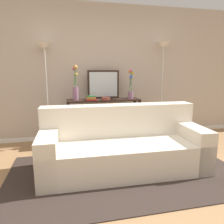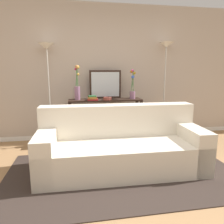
{
  "view_description": "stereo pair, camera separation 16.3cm",
  "coord_description": "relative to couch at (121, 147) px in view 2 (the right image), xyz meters",
  "views": [
    {
      "loc": [
        -0.62,
        -1.93,
        1.38
      ],
      "look_at": [
        0.12,
        1.38,
        0.71
      ],
      "focal_mm": 34.26,
      "sensor_mm": 36.0,
      "label": 1
    },
    {
      "loc": [
        -0.46,
        -1.96,
        1.38
      ],
      "look_at": [
        0.12,
        1.38,
        0.71
      ],
      "focal_mm": 34.26,
      "sensor_mm": 36.0,
      "label": 2
    }
  ],
  "objects": [
    {
      "name": "ground_plane",
      "position": [
        -0.15,
        -0.8,
        -0.33
      ],
      "size": [
        16.0,
        16.0,
        0.02
      ],
      "primitive_type": "cube",
      "color": "#9E754C"
    },
    {
      "name": "back_wall",
      "position": [
        -0.15,
        1.59,
        0.99
      ],
      "size": [
        12.0,
        0.15,
        2.62
      ],
      "color": "white",
      "rests_on": "ground"
    },
    {
      "name": "area_rug",
      "position": [
        -0.0,
        -0.16,
        -0.31
      ],
      "size": [
        3.1,
        1.73,
        0.01
      ],
      "color": "#332823",
      "rests_on": "ground"
    },
    {
      "name": "couch",
      "position": [
        0.0,
        0.0,
        0.0
      ],
      "size": [
        2.24,
        0.91,
        0.88
      ],
      "color": "beige",
      "rests_on": "ground"
    },
    {
      "name": "console_table",
      "position": [
        -0.04,
        1.22,
        0.25
      ],
      "size": [
        1.38,
        0.33,
        0.83
      ],
      "color": "black",
      "rests_on": "ground"
    },
    {
      "name": "floor_lamp_left",
      "position": [
        -1.07,
        1.3,
        1.13
      ],
      "size": [
        0.28,
        0.28,
        1.84
      ],
      "color": "#B7B2A8",
      "rests_on": "ground"
    },
    {
      "name": "floor_lamp_right",
      "position": [
        1.17,
        1.3,
        1.18
      ],
      "size": [
        0.28,
        0.28,
        1.91
      ],
      "color": "#B7B2A8",
      "rests_on": "ground"
    },
    {
      "name": "wall_mirror",
      "position": [
        -0.02,
        1.36,
        0.78
      ],
      "size": [
        0.61,
        0.02,
        0.54
      ],
      "color": "black",
      "rests_on": "console_table"
    },
    {
      "name": "vase_tall_flowers",
      "position": [
        -0.56,
        1.24,
        0.75
      ],
      "size": [
        0.1,
        0.13,
        0.63
      ],
      "color": "gray",
      "rests_on": "console_table"
    },
    {
      "name": "vase_short_flowers",
      "position": [
        0.48,
        1.21,
        0.71
      ],
      "size": [
        0.11,
        0.13,
        0.56
      ],
      "color": "gray",
      "rests_on": "console_table"
    },
    {
      "name": "fruit_bowl",
      "position": [
        -0.01,
        1.13,
        0.54
      ],
      "size": [
        0.16,
        0.16,
        0.05
      ],
      "color": "brown",
      "rests_on": "console_table"
    },
    {
      "name": "book_stack",
      "position": [
        -0.29,
        1.13,
        0.55
      ],
      "size": [
        0.19,
        0.15,
        0.08
      ],
      "color": "maroon",
      "rests_on": "console_table"
    },
    {
      "name": "book_row_under_console",
      "position": [
        -0.39,
        1.22,
        -0.26
      ],
      "size": [
        0.44,
        0.18,
        0.13
      ],
      "color": "#BC3328",
      "rests_on": "ground"
    }
  ]
}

